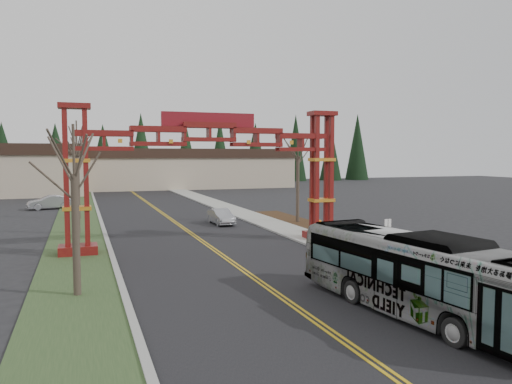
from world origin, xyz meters
name	(u,v)px	position (x,y,z in m)	size (l,w,h in m)	color
ground	(354,349)	(0.00, 0.00, 0.00)	(200.00, 200.00, 0.00)	black
road	(188,231)	(0.00, 25.00, 0.01)	(12.00, 110.00, 0.02)	black
lane_line_left	(186,231)	(-0.12, 25.00, 0.03)	(0.12, 100.00, 0.01)	gold
lane_line_right	(189,231)	(0.12, 25.00, 0.03)	(0.12, 100.00, 0.01)	gold
curb_right	(262,226)	(6.15, 25.00, 0.07)	(0.30, 110.00, 0.15)	#9A9A95
sidewalk_right	(278,226)	(7.60, 25.00, 0.08)	(2.60, 110.00, 0.14)	gray
landscape_strip	(421,259)	(10.20, 10.00, 0.06)	(2.60, 50.00, 0.12)	black
grass_median	(79,236)	(-8.00, 25.00, 0.04)	(4.00, 110.00, 0.08)	#2D4522
curb_left	(105,234)	(-6.15, 25.00, 0.07)	(0.30, 110.00, 0.15)	#9A9A95
gateway_arch	(209,154)	(0.00, 18.00, 5.98)	(18.20, 1.60, 8.90)	#5F0C10
retail_building_east	(180,168)	(10.00, 79.95, 3.51)	(38.00, 20.30, 7.00)	#B9A98D
conifer_treeline	(122,152)	(0.25, 92.00, 6.49)	(116.10, 5.60, 13.00)	black
transit_bus	(415,274)	(3.78, 2.10, 1.54)	(2.59, 11.08, 3.09)	#96979C
silver_sedan	(221,217)	(3.48, 27.86, 0.67)	(1.41, 4.04, 1.33)	#A5A8AD
parked_car_far_a	(50,202)	(-11.00, 45.62, 0.76)	(1.61, 4.61, 1.52)	#9999A0
bare_tree_median_near	(74,175)	(-8.00, 8.83, 5.10)	(3.13, 3.13, 7.19)	#382D26
bare_tree_median_mid	(77,158)	(-8.00, 26.24, 5.69)	(2.98, 2.98, 7.70)	#382D26
bare_tree_median_far	(77,146)	(-8.00, 35.54, 6.70)	(3.50, 3.50, 9.06)	#382D26
bare_tree_right_far	(298,157)	(10.00, 26.46, 5.76)	(2.94, 2.94, 7.74)	#382D26
street_sign	(388,229)	(9.49, 12.21, 1.51)	(0.48, 0.10, 2.11)	#3F3F44
barrel_south	(360,237)	(9.47, 15.26, 0.56)	(0.60, 0.60, 1.12)	orange
barrel_mid	(328,228)	(9.50, 19.79, 0.48)	(0.52, 0.52, 0.96)	orange
barrel_north	(318,227)	(9.12, 20.74, 0.49)	(0.53, 0.53, 0.99)	orange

